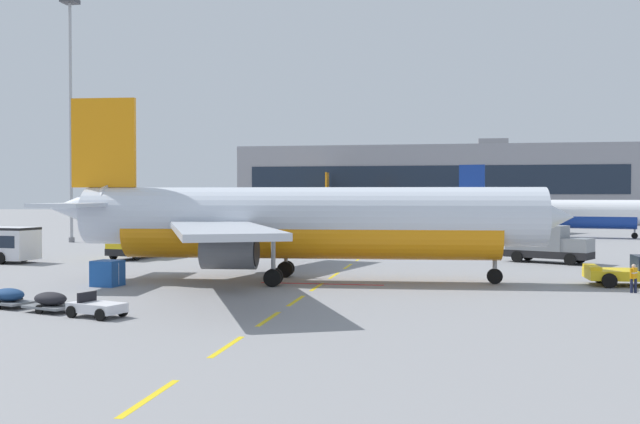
# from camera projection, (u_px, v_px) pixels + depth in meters

# --- Properties ---
(ground) EXTENTS (400.00, 400.00, 0.00)m
(ground) POSITION_uv_depth(u_px,v_px,m) (623.00, 264.00, 61.07)
(ground) COLOR gray
(apron_paint_markings) EXTENTS (8.00, 96.24, 0.01)m
(apron_paint_markings) POSITION_uv_depth(u_px,v_px,m) (354.00, 262.00, 62.33)
(apron_paint_markings) COLOR yellow
(apron_paint_markings) RESTS_ON ground
(airliner_foreground) EXTENTS (34.81, 34.53, 12.20)m
(airliner_foreground) POSITION_uv_depth(u_px,v_px,m) (301.00, 222.00, 48.54)
(airliner_foreground) COLOR silver
(airliner_foreground) RESTS_ON ground
(pushback_tug) EXTENTS (6.08, 3.34, 2.08)m
(pushback_tug) POSITION_uv_depth(u_px,v_px,m) (640.00, 271.00, 46.36)
(pushback_tug) COLOR yellow
(pushback_tug) RESTS_ON ground
(airliner_mid_left) EXTENTS (28.15, 27.56, 9.92)m
(airliner_mid_left) POSITION_uv_depth(u_px,v_px,m) (553.00, 213.00, 99.62)
(airliner_mid_left) COLOR white
(airliner_mid_left) RESTS_ON ground
(airliner_far_center) EXTENTS (28.60, 28.74, 10.09)m
(airliner_far_center) POSITION_uv_depth(u_px,v_px,m) (319.00, 208.00, 134.52)
(airliner_far_center) COLOR white
(airliner_far_center) RESTS_ON ground
(catering_truck) EXTENTS (7.33, 5.32, 3.14)m
(catering_truck) POSITION_uv_depth(u_px,v_px,m) (546.00, 243.00, 62.12)
(catering_truck) COLOR black
(catering_truck) RESTS_ON ground
(ground_power_truck) EXTENTS (3.62, 7.32, 3.14)m
(ground_power_truck) POSITION_uv_depth(u_px,v_px,m) (141.00, 240.00, 66.88)
(ground_power_truck) COLOR black
(ground_power_truck) RESTS_ON ground
(baggage_train) EXTENTS (8.62, 4.13, 1.14)m
(baggage_train) POSITION_uv_depth(u_px,v_px,m) (51.00, 301.00, 35.94)
(baggage_train) COLOR silver
(baggage_train) RESTS_ON ground
(ground_crew_worker) EXTENTS (0.50, 0.53, 1.68)m
(ground_crew_worker) POSITION_uv_depth(u_px,v_px,m) (634.00, 277.00, 43.02)
(ground_crew_worker) COLOR #191E38
(ground_crew_worker) RESTS_ON ground
(uld_cargo_container) EXTENTS (1.77, 1.74, 1.60)m
(uld_cargo_container) POSITION_uv_depth(u_px,v_px,m) (108.00, 273.00, 46.25)
(uld_cargo_container) COLOR #194C9E
(uld_cargo_container) RESTS_ON ground
(apron_light_mast_near) EXTENTS (1.80, 1.80, 29.04)m
(apron_light_mast_near) POSITION_uv_depth(u_px,v_px,m) (71.00, 94.00, 88.39)
(apron_light_mast_near) COLOR slate
(apron_light_mast_near) RESTS_ON ground
(terminal_satellite) EXTENTS (80.18, 21.89, 17.29)m
(terminal_satellite) POSITION_uv_depth(u_px,v_px,m) (434.00, 185.00, 156.56)
(terminal_satellite) COLOR gray
(terminal_satellite) RESTS_ON ground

